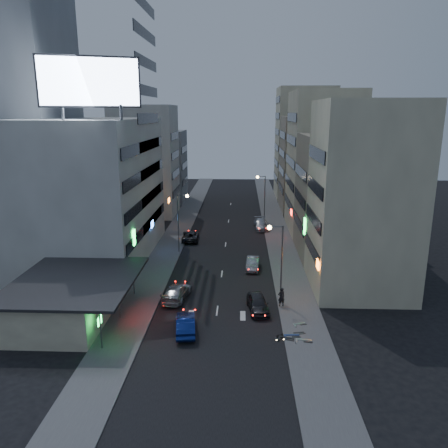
# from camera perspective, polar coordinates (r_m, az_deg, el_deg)

# --- Properties ---
(ground) EXTENTS (180.00, 180.00, 0.00)m
(ground) POSITION_cam_1_polar(r_m,az_deg,el_deg) (39.79, -1.23, -13.75)
(ground) COLOR black
(ground) RESTS_ON ground
(sidewalk_left) EXTENTS (4.00, 120.00, 0.12)m
(sidewalk_left) POSITION_cam_1_polar(r_m,az_deg,el_deg) (68.42, -6.38, -1.55)
(sidewalk_left) COLOR #4C4C4F
(sidewalk_left) RESTS_ON ground
(sidewalk_right) EXTENTS (4.00, 120.00, 0.12)m
(sidewalk_right) POSITION_cam_1_polar(r_m,az_deg,el_deg) (67.89, 7.10, -1.70)
(sidewalk_right) COLOR #4C4C4F
(sidewalk_right) RESTS_ON ground
(food_court) EXTENTS (11.00, 13.00, 3.88)m
(food_court) POSITION_cam_1_polar(r_m,az_deg,el_deg) (43.74, -19.81, -9.07)
(food_court) COLOR beige
(food_court) RESTS_ON ground
(white_building) EXTENTS (14.00, 24.00, 18.00)m
(white_building) POSITION_cam_1_polar(r_m,az_deg,el_deg) (59.10, -16.76, 4.28)
(white_building) COLOR silver
(white_building) RESTS_ON ground
(grey_tower) EXTENTS (10.00, 14.00, 34.00)m
(grey_tower) POSITION_cam_1_polar(r_m,az_deg,el_deg) (64.55, -24.15, 11.61)
(grey_tower) COLOR gray
(grey_tower) RESTS_ON ground
(shophouse_near) EXTENTS (10.00, 11.00, 20.00)m
(shophouse_near) POSITION_cam_1_polar(r_m,az_deg,el_deg) (48.06, 17.70, 3.21)
(shophouse_near) COLOR beige
(shophouse_near) RESTS_ON ground
(shophouse_mid) EXTENTS (11.00, 12.00, 16.00)m
(shophouse_mid) POSITION_cam_1_polar(r_m,az_deg,el_deg) (59.51, 15.18, 3.48)
(shophouse_mid) COLOR gray
(shophouse_mid) RESTS_ON ground
(shophouse_far) EXTENTS (10.00, 14.00, 22.00)m
(shophouse_far) POSITION_cam_1_polar(r_m,az_deg,el_deg) (71.58, 12.70, 7.83)
(shophouse_far) COLOR beige
(shophouse_far) RESTS_ON ground
(far_left_a) EXTENTS (11.00, 10.00, 20.00)m
(far_left_a) POSITION_cam_1_polar(r_m,az_deg,el_deg) (82.42, -10.22, 8.08)
(far_left_a) COLOR silver
(far_left_a) RESTS_ON ground
(far_left_b) EXTENTS (12.00, 10.00, 15.00)m
(far_left_b) POSITION_cam_1_polar(r_m,az_deg,el_deg) (95.45, -8.78, 7.46)
(far_left_b) COLOR gray
(far_left_b) RESTS_ON ground
(far_right_a) EXTENTS (11.00, 12.00, 18.00)m
(far_right_a) POSITION_cam_1_polar(r_m,az_deg,el_deg) (86.58, 11.22, 7.66)
(far_right_a) COLOR gray
(far_right_a) RESTS_ON ground
(far_right_b) EXTENTS (12.00, 12.00, 24.00)m
(far_right_b) POSITION_cam_1_polar(r_m,az_deg,el_deg) (100.18, 10.39, 10.31)
(far_right_b) COLOR beige
(far_right_b) RESTS_ON ground
(billboard) EXTENTS (9.52, 3.75, 6.20)m
(billboard) POSITION_cam_1_polar(r_m,az_deg,el_deg) (47.58, -17.16, 17.28)
(billboard) COLOR #595B60
(billboard) RESTS_ON white_building
(street_lamp_right_near) EXTENTS (1.60, 0.44, 8.02)m
(street_lamp_right_near) POSITION_cam_1_polar(r_m,az_deg,el_deg) (43.30, 7.06, -3.75)
(street_lamp_right_near) COLOR #595B60
(street_lamp_right_near) RESTS_ON sidewalk_right
(street_lamp_left) EXTENTS (1.60, 0.44, 8.02)m
(street_lamp_left) POSITION_cam_1_polar(r_m,az_deg,el_deg) (59.13, -5.66, 1.23)
(street_lamp_left) COLOR #595B60
(street_lamp_left) RESTS_ON sidewalk_left
(street_lamp_right_far) EXTENTS (1.60, 0.44, 8.02)m
(street_lamp_right_far) POSITION_cam_1_polar(r_m,az_deg,el_deg) (76.28, 5.06, 4.23)
(street_lamp_right_far) COLOR #595B60
(street_lamp_right_far) RESTS_ON sidewalk_right
(parked_car_right_near) EXTENTS (2.43, 4.77, 1.56)m
(parked_car_right_near) POSITION_cam_1_polar(r_m,az_deg,el_deg) (43.12, 4.45, -10.31)
(parked_car_right_near) COLOR #28292E
(parked_car_right_near) RESTS_ON ground
(parked_car_right_mid) EXTENTS (1.79, 4.37, 1.41)m
(parked_car_right_mid) POSITION_cam_1_polar(r_m,az_deg,el_deg) (54.00, 3.77, -5.17)
(parked_car_right_mid) COLOR #94989C
(parked_car_right_mid) RESTS_ON ground
(parked_car_left) EXTENTS (2.68, 5.27, 1.43)m
(parked_car_left) POSITION_cam_1_polar(r_m,az_deg,el_deg) (65.81, -4.43, -1.56)
(parked_car_left) COLOR black
(parked_car_left) RESTS_ON ground
(parked_car_right_far) EXTENTS (2.63, 5.66, 1.60)m
(parked_car_right_far) POSITION_cam_1_polar(r_m,az_deg,el_deg) (72.33, 4.91, -0.03)
(parked_car_right_far) COLOR #9EA1A6
(parked_car_right_far) RESTS_ON ground
(road_car_blue) EXTENTS (2.20, 4.82, 1.53)m
(road_car_blue) POSITION_cam_1_polar(r_m,az_deg,el_deg) (39.35, -5.03, -12.89)
(road_car_blue) COLOR navy
(road_car_blue) RESTS_ON ground
(road_car_silver) EXTENTS (2.86, 5.55, 1.54)m
(road_car_silver) POSITION_cam_1_polar(r_m,az_deg,el_deg) (45.78, -6.19, -8.84)
(road_car_silver) COLOR #999DA1
(road_car_silver) RESTS_ON ground
(person) EXTENTS (0.82, 0.68, 1.92)m
(person) POSITION_cam_1_polar(r_m,az_deg,el_deg) (44.01, 7.51, -9.42)
(person) COLOR black
(person) RESTS_ON sidewalk_right
(scooter_black_a) EXTENTS (1.27, 2.09, 1.21)m
(scooter_black_a) POSITION_cam_1_polar(r_m,az_deg,el_deg) (38.50, 9.28, -13.75)
(scooter_black_a) COLOR black
(scooter_black_a) RESTS_ON sidewalk_right
(scooter_silver_a) EXTENTS (0.99, 2.13, 1.25)m
(scooter_silver_a) POSITION_cam_1_polar(r_m,az_deg,el_deg) (38.52, 11.51, -13.81)
(scooter_silver_a) COLOR #B8BCC0
(scooter_silver_a) RESTS_ON sidewalk_right
(scooter_blue) EXTENTS (0.74, 2.02, 1.22)m
(scooter_blue) POSITION_cam_1_polar(r_m,az_deg,el_deg) (39.18, 9.84, -13.24)
(scooter_blue) COLOR navy
(scooter_blue) RESTS_ON sidewalk_right
(scooter_black_b) EXTENTS (0.89, 1.74, 1.01)m
(scooter_black_b) POSITION_cam_1_polar(r_m,az_deg,el_deg) (39.77, 10.40, -13.00)
(scooter_black_b) COLOR black
(scooter_black_b) RESTS_ON sidewalk_right
(scooter_silver_b) EXTENTS (1.06, 1.84, 1.06)m
(scooter_silver_b) POSITION_cam_1_polar(r_m,az_deg,el_deg) (41.34, 10.51, -11.85)
(scooter_silver_b) COLOR #A5A9AD
(scooter_silver_b) RESTS_ON sidewalk_right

